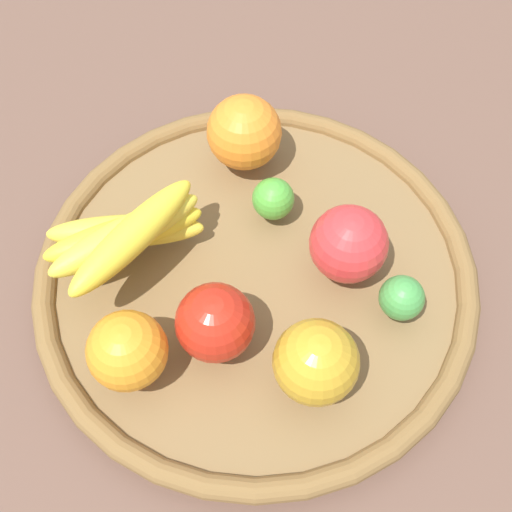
# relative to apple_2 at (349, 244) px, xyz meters

# --- Properties ---
(ground_plane) EXTENTS (2.40, 2.40, 0.00)m
(ground_plane) POSITION_rel_apple_2_xyz_m (0.05, 0.08, -0.08)
(ground_plane) COLOR brown
(ground_plane) RESTS_ON ground
(basket) EXTENTS (0.46, 0.46, 0.04)m
(basket) POSITION_rel_apple_2_xyz_m (0.05, 0.08, -0.06)
(basket) COLOR brown
(basket) RESTS_ON ground_plane
(apple_2) EXTENTS (0.09, 0.09, 0.08)m
(apple_2) POSITION_rel_apple_2_xyz_m (0.00, 0.00, 0.00)
(apple_2) COLOR red
(apple_2) RESTS_ON basket
(orange_1) EXTENTS (0.10, 0.10, 0.07)m
(orange_1) POSITION_rel_apple_2_xyz_m (0.02, 0.23, -0.00)
(orange_1) COLOR orange
(orange_1) RESTS_ON basket
(apple_1) EXTENTS (0.09, 0.09, 0.07)m
(apple_1) POSITION_rel_apple_2_xyz_m (0.00, 0.15, -0.00)
(apple_1) COLOR red
(apple_1) RESTS_ON basket
(lime_0) EXTENTS (0.06, 0.06, 0.04)m
(lime_0) POSITION_rel_apple_2_xyz_m (0.10, 0.02, -0.02)
(lime_0) COLOR green
(lime_0) RESTS_ON basket
(lime_1) EXTENTS (0.05, 0.05, 0.04)m
(lime_1) POSITION_rel_apple_2_xyz_m (-0.07, -0.01, -0.02)
(lime_1) COLOR #459845
(lime_1) RESTS_ON basket
(banana_bunch) EXTENTS (0.14, 0.17, 0.08)m
(banana_bunch) POSITION_rel_apple_2_xyz_m (0.13, 0.17, 0.00)
(banana_bunch) COLOR yellow
(banana_bunch) RESTS_ON basket
(orange_0) EXTENTS (0.12, 0.12, 0.08)m
(orange_0) POSITION_rel_apple_2_xyz_m (0.17, 0.01, 0.00)
(orange_0) COLOR orange
(orange_0) RESTS_ON basket
(apple_0) EXTENTS (0.08, 0.08, 0.08)m
(apple_0) POSITION_rel_apple_2_xyz_m (-0.08, 0.10, -0.00)
(apple_0) COLOR gold
(apple_0) RESTS_ON basket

